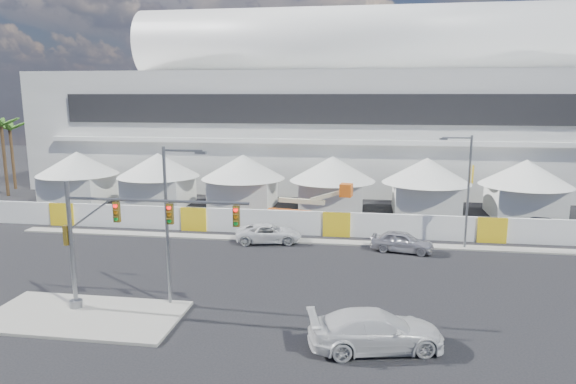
# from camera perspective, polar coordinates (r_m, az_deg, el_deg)

# --- Properties ---
(ground) EXTENTS (160.00, 160.00, 0.00)m
(ground) POSITION_cam_1_polar(r_m,az_deg,el_deg) (29.43, -8.28, -11.95)
(ground) COLOR black
(ground) RESTS_ON ground
(median_island) EXTENTS (10.00, 5.00, 0.15)m
(median_island) POSITION_cam_1_polar(r_m,az_deg,el_deg) (29.17, -21.71, -12.68)
(median_island) COLOR gray
(median_island) RESTS_ON ground
(far_curb) EXTENTS (80.00, 1.20, 0.12)m
(far_curb) POSITION_cam_1_polar(r_m,az_deg,el_deg) (41.78, 24.89, -5.89)
(far_curb) COLOR gray
(far_curb) RESTS_ON ground
(stadium) EXTENTS (80.00, 24.80, 21.98)m
(stadium) POSITION_cam_1_polar(r_m,az_deg,el_deg) (67.48, 9.19, 9.03)
(stadium) COLOR silver
(stadium) RESTS_ON ground
(tent_row) EXTENTS (53.40, 8.40, 5.40)m
(tent_row) POSITION_cam_1_polar(r_m,az_deg,el_deg) (51.17, -0.09, 1.57)
(tent_row) COLOR silver
(tent_row) RESTS_ON ground
(hoarding_fence) EXTENTS (70.00, 0.25, 2.00)m
(hoarding_fence) POSITION_cam_1_polar(r_m,az_deg,el_deg) (41.79, 5.43, -3.58)
(hoarding_fence) COLOR white
(hoarding_fence) RESTS_ON ground
(palm_cluster) EXTENTS (10.60, 10.60, 8.55)m
(palm_cluster) POSITION_cam_1_polar(r_m,az_deg,el_deg) (69.44, -28.39, 5.81)
(palm_cluster) COLOR #47331E
(palm_cluster) RESTS_ON ground
(sedan_silver) EXTENTS (2.65, 4.77, 1.53)m
(sedan_silver) POSITION_cam_1_polar(r_m,az_deg,el_deg) (38.53, 12.56, -5.39)
(sedan_silver) COLOR silver
(sedan_silver) RESTS_ON ground
(pickup_curb) EXTENTS (3.31, 5.47, 1.42)m
(pickup_curb) POSITION_cam_1_polar(r_m,az_deg,el_deg) (40.03, -2.16, -4.60)
(pickup_curb) COLOR silver
(pickup_curb) RESTS_ON ground
(pickup_near) EXTENTS (3.83, 6.51, 1.77)m
(pickup_near) POSITION_cam_1_polar(r_m,az_deg,el_deg) (24.20, 9.74, -14.90)
(pickup_near) COLOR silver
(pickup_near) RESTS_ON ground
(lot_car_b) EXTENTS (2.64, 4.64, 1.49)m
(lot_car_b) POSITION_cam_1_polar(r_m,az_deg,el_deg) (47.11, 26.80, -3.38)
(lot_car_b) COLOR black
(lot_car_b) RESTS_ON ground
(traffic_mast) EXTENTS (9.88, 0.66, 6.80)m
(traffic_mast) POSITION_cam_1_polar(r_m,az_deg,el_deg) (27.99, -19.13, -4.99)
(traffic_mast) COLOR gray
(traffic_mast) RESTS_ON median_island
(streetlight_median) EXTENTS (2.36, 0.24, 8.53)m
(streetlight_median) POSITION_cam_1_polar(r_m,az_deg,el_deg) (27.80, -12.93, -2.53)
(streetlight_median) COLOR slate
(streetlight_median) RESTS_ON median_island
(streetlight_curb) EXTENTS (2.50, 0.56, 8.45)m
(streetlight_curb) POSITION_cam_1_polar(r_m,az_deg,el_deg) (39.66, 19.17, 0.86)
(streetlight_curb) COLOR slate
(streetlight_curb) RESTS_ON ground
(boom_lift) EXTENTS (7.90, 2.40, 3.93)m
(boom_lift) POSITION_cam_1_polar(r_m,az_deg,el_deg) (45.28, 0.86, -2.34)
(boom_lift) COLOR #D85914
(boom_lift) RESTS_ON ground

